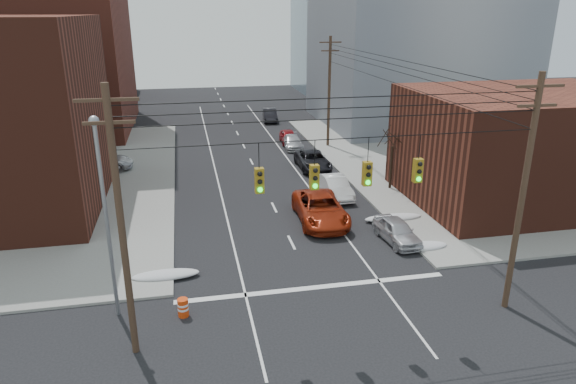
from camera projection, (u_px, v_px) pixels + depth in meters
name	position (u px, v px, depth m)	size (l,w,h in m)	color
ground	(355.00, 371.00, 20.10)	(160.00, 160.00, 0.00)	black
sidewalk_ne	(530.00, 154.00, 50.12)	(40.00, 40.00, 0.15)	gray
building_brick_far	(51.00, 59.00, 81.47)	(22.00, 18.00, 12.00)	#502318
building_office	(417.00, 18.00, 60.70)	(22.00, 20.00, 25.00)	gray
building_glass	(360.00, 25.00, 85.58)	(20.00, 18.00, 22.00)	gray
building_storefront	(524.00, 147.00, 36.94)	(16.00, 12.00, 8.00)	#502318
utility_pole_left	(121.00, 222.00, 19.32)	(2.20, 0.28, 11.00)	#473323
utility_pole_right	(523.00, 192.00, 22.55)	(2.20, 0.28, 11.00)	#473323
utility_pole_far	(329.00, 90.00, 51.16)	(2.20, 0.28, 11.00)	#473323
traffic_signals	(341.00, 174.00, 20.46)	(17.00, 0.42, 2.02)	black
street_light	(104.00, 203.00, 21.98)	(0.44, 0.44, 9.32)	gray
bare_tree	(391.00, 161.00, 39.60)	(2.09, 2.20, 4.93)	black
snow_nw	(166.00, 275.00, 26.94)	(3.50, 1.08, 0.42)	silver
snow_ne	(423.00, 246.00, 30.20)	(3.00, 1.08, 0.42)	silver
snow_east_far	(393.00, 218.00, 34.36)	(4.00, 1.08, 0.42)	silver
red_pickup	(320.00, 209.00, 34.02)	(2.99, 6.48, 1.80)	#96250D
parked_car_a	(397.00, 231.00, 31.09)	(1.67, 4.16, 1.42)	silver
parked_car_b	(335.00, 187.00, 38.60)	(1.65, 4.74, 1.56)	white
parked_car_c	(313.00, 160.00, 45.45)	(2.52, 5.47, 1.52)	black
parked_car_d	(293.00, 142.00, 52.26)	(1.81, 4.45, 1.29)	#B1B1B6
parked_car_e	(288.00, 137.00, 54.21)	(1.64, 4.07, 1.39)	maroon
parked_car_f	(270.00, 115.00, 64.93)	(1.66, 4.75, 1.56)	black
lot_car_a	(67.00, 197.00, 36.45)	(1.34, 3.83, 1.26)	white
lot_car_b	(101.00, 162.00, 44.55)	(2.49, 5.40, 1.50)	#B8B8BD
lot_car_c	(49.00, 177.00, 40.57)	(2.02, 4.97, 1.44)	black
lot_car_d	(48.00, 166.00, 43.26)	(1.80, 4.46, 1.52)	#A9A8AD
construction_barrel	(183.00, 307.00, 23.55)	(0.62, 0.62, 0.88)	red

